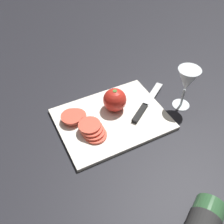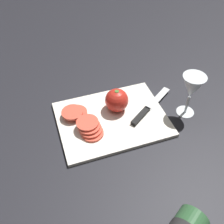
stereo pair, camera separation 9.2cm
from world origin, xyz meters
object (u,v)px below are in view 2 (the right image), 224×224
object	(u,v)px
wine_glass	(192,88)
whole_tomato	(117,100)
knife	(145,112)
tomato_slice_stack_near	(90,128)
tomato_slice_stack_far	(74,113)

from	to	relation	value
wine_glass	whole_tomato	distance (m)	0.26
wine_glass	knife	bearing A→B (deg)	167.42
wine_glass	tomato_slice_stack_near	world-z (taller)	wine_glass
tomato_slice_stack_far	wine_glass	bearing A→B (deg)	-14.92
whole_tomato	tomato_slice_stack_far	distance (m)	0.16
whole_tomato	tomato_slice_stack_near	world-z (taller)	whole_tomato
tomato_slice_stack_near	tomato_slice_stack_far	world-z (taller)	tomato_slice_stack_near
wine_glass	tomato_slice_stack_far	world-z (taller)	wine_glass
wine_glass	tomato_slice_stack_far	distance (m)	0.42
wine_glass	tomato_slice_stack_far	bearing A→B (deg)	165.08
knife	tomato_slice_stack_near	world-z (taller)	tomato_slice_stack_near
whole_tomato	knife	size ratio (longest dim) A/B	0.40
wine_glass	tomato_slice_stack_near	size ratio (longest dim) A/B	1.59
whole_tomato	tomato_slice_stack_far	xyz separation A→B (m)	(-0.15, 0.02, -0.03)
whole_tomato	knife	bearing A→B (deg)	-30.83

